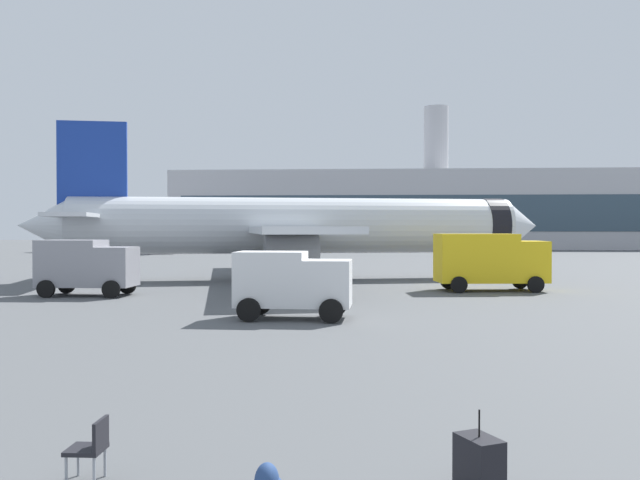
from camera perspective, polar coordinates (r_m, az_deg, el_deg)
The scene contains 11 objects.
airplane_at_gate at distance 45.24m, azimuth -2.26°, elevation 1.20°, with size 35.54×32.29×10.50m.
airplane_taxiing at distance 99.54m, azimuth -17.58°, elevation 0.40°, with size 24.77×22.55×7.35m.
service_truck at distance 36.32m, azimuth -19.50°, elevation -2.03°, with size 4.81×2.54×2.90m.
fuel_truck at distance 38.16m, azimuth 14.40°, elevation -1.62°, with size 6.21×3.22×3.20m.
cargo_van at distance 25.51m, azimuth -2.43°, elevation -3.58°, with size 4.48×2.49×2.60m.
safety_cone_near at distance 48.86m, azimuth 10.71°, elevation -2.68°, with size 0.44×0.44×0.77m.
safety_cone_mid at distance 41.59m, azimuth 11.13°, elevation -3.41°, with size 0.44×0.44×0.64m.
safety_cone_far at distance 49.03m, azimuth -21.19°, elevation -2.73°, with size 0.44×0.44×0.74m.
rolling_suitcase at distance 9.38m, azimuth 13.57°, elevation -18.23°, with size 0.64×0.75×1.10m.
gate_chair at distance 9.99m, azimuth -19.11°, elevation -16.40°, with size 0.48×0.48×0.86m.
terminal_building at distance 121.49m, azimuth 10.06°, elevation 2.56°, with size 93.60×19.38×25.54m.
Camera 1 is at (-0.00, -2.05, 3.47)m, focal length 37.10 mm.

